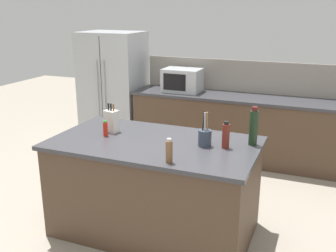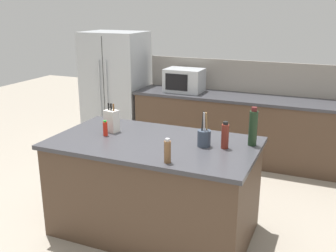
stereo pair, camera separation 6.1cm
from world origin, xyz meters
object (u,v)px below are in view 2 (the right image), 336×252
(refrigerator, at_px, (116,88))
(hot_sauce_bottle, at_px, (105,129))
(knife_block, at_px, (112,121))
(pepper_grinder, at_px, (167,151))
(utensil_crock, at_px, (204,137))
(vinegar_bottle, at_px, (225,136))
(wine_bottle, at_px, (253,127))
(microwave, at_px, (184,80))

(refrigerator, relative_size, hot_sauce_bottle, 11.55)
(knife_block, distance_m, pepper_grinder, 1.00)
(utensil_crock, height_order, hot_sauce_bottle, utensil_crock)
(pepper_grinder, bearing_deg, vinegar_bottle, 56.59)
(vinegar_bottle, relative_size, pepper_grinder, 1.20)
(utensil_crock, height_order, pepper_grinder, utensil_crock)
(knife_block, height_order, utensil_crock, utensil_crock)
(utensil_crock, relative_size, hot_sauce_bottle, 2.09)
(knife_block, relative_size, hot_sauce_bottle, 1.89)
(wine_bottle, distance_m, hot_sauce_bottle, 1.41)
(hot_sauce_bottle, bearing_deg, microwave, 90.70)
(refrigerator, distance_m, wine_bottle, 3.28)
(vinegar_bottle, bearing_deg, utensil_crock, -173.09)
(vinegar_bottle, height_order, pepper_grinder, vinegar_bottle)
(microwave, distance_m, hot_sauce_bottle, 2.23)
(refrigerator, height_order, wine_bottle, refrigerator)
(utensil_crock, height_order, vinegar_bottle, utensil_crock)
(pepper_grinder, bearing_deg, wine_bottle, 51.55)
(vinegar_bottle, height_order, hot_sauce_bottle, vinegar_bottle)
(microwave, xyz_separation_m, hot_sauce_bottle, (0.03, -2.23, -0.10))
(vinegar_bottle, xyz_separation_m, pepper_grinder, (-0.34, -0.51, -0.02))
(utensil_crock, relative_size, vinegar_bottle, 1.30)
(wine_bottle, bearing_deg, refrigerator, 142.44)
(utensil_crock, xyz_separation_m, wine_bottle, (0.40, 0.20, 0.09))
(knife_block, bearing_deg, wine_bottle, 17.64)
(hot_sauce_bottle, bearing_deg, wine_bottle, 11.91)
(utensil_crock, relative_size, pepper_grinder, 1.56)
(refrigerator, bearing_deg, wine_bottle, -37.56)
(refrigerator, xyz_separation_m, knife_block, (1.21, -2.14, 0.17))
(utensil_crock, bearing_deg, microwave, 115.14)
(utensil_crock, bearing_deg, knife_block, 176.97)
(utensil_crock, xyz_separation_m, vinegar_bottle, (0.19, 0.02, 0.03))
(knife_block, relative_size, utensil_crock, 0.91)
(microwave, bearing_deg, knife_block, -89.60)
(refrigerator, bearing_deg, pepper_grinder, -52.61)
(refrigerator, xyz_separation_m, hot_sauce_bottle, (1.22, -2.28, 0.13))
(wine_bottle, bearing_deg, knife_block, -173.95)
(knife_block, bearing_deg, hot_sauce_bottle, -73.31)
(vinegar_bottle, bearing_deg, knife_block, 178.55)
(utensil_crock, height_order, wine_bottle, wine_bottle)
(hot_sauce_bottle, height_order, pepper_grinder, pepper_grinder)
(knife_block, distance_m, wine_bottle, 1.39)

